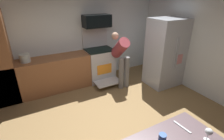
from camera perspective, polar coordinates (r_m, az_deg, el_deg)
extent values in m
cube|color=olive|center=(3.51, 1.42, -18.08)|extent=(5.20, 4.80, 0.02)
cube|color=silver|center=(4.88, -12.38, 11.18)|extent=(5.20, 0.12, 2.60)
cube|color=silver|center=(4.58, 30.73, 7.52)|extent=(0.12, 4.80, 2.60)
cube|color=brown|center=(4.65, -20.77, -1.63)|extent=(2.40, 0.60, 0.90)
cube|color=silver|center=(4.97, -4.21, 1.72)|extent=(0.76, 0.64, 0.92)
cube|color=black|center=(4.81, -4.38, 6.96)|extent=(0.76, 0.64, 0.03)
cube|color=silver|center=(4.99, -5.89, 11.23)|extent=(0.76, 0.06, 0.59)
cube|color=orange|center=(4.70, -2.56, 0.28)|extent=(0.44, 0.01, 0.28)
cube|color=silver|center=(4.67, -1.39, -4.08)|extent=(0.72, 0.42, 0.03)
cube|color=black|center=(4.73, -5.20, 16.28)|extent=(0.74, 0.38, 0.33)
cube|color=#B3BCC7|center=(4.80, 17.68, 5.57)|extent=(0.89, 0.72, 1.83)
cylinder|color=#B3BCC7|center=(4.50, 20.81, 5.17)|extent=(0.02, 0.02, 0.82)
cylinder|color=#B3BCC7|center=(4.56, 21.49, 5.30)|extent=(0.02, 0.02, 0.82)
cube|color=#C07D84|center=(4.71, 22.03, 3.43)|extent=(0.20, 0.01, 0.26)
cylinder|color=slate|center=(4.49, 3.17, -1.19)|extent=(0.14, 0.14, 0.86)
cylinder|color=slate|center=(4.57, 4.99, -0.75)|extent=(0.14, 0.14, 0.86)
cylinder|color=#A13D46|center=(4.49, 2.77, 7.51)|extent=(0.30, 0.66, 0.63)
sphere|color=tan|center=(4.65, 1.05, 11.51)|extent=(0.20, 0.20, 0.20)
cylinder|color=silver|center=(2.24, 29.46, -19.86)|extent=(0.06, 0.06, 0.01)
cylinder|color=silver|center=(2.21, 29.67, -19.13)|extent=(0.01, 0.01, 0.07)
ellipsoid|color=silver|center=(2.17, 30.08, -17.69)|extent=(0.08, 0.08, 0.07)
cylinder|color=#2E4E90|center=(2.01, 16.77, -21.27)|extent=(0.08, 0.08, 0.10)
cube|color=#B7BABF|center=(2.28, 22.71, -17.42)|extent=(0.04, 0.25, 0.01)
cylinder|color=#B0BBB5|center=(4.44, -27.57, 3.57)|extent=(0.23, 0.23, 0.19)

